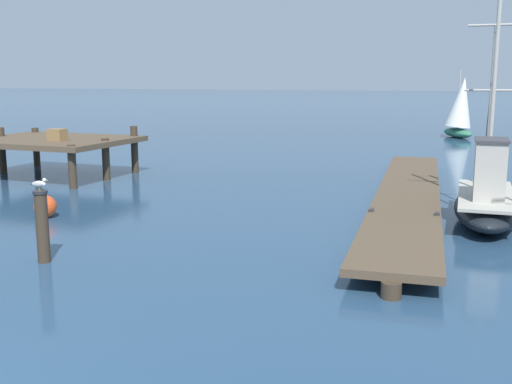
% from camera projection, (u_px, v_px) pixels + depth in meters
% --- Properties ---
extents(floating_dock, '(2.99, 16.86, 0.53)m').
position_uv_depth(floating_dock, '(408.00, 193.00, 18.32)').
color(floating_dock, brown).
rests_on(floating_dock, ground).
extents(fishing_boat_1, '(1.70, 6.23, 6.92)m').
position_uv_depth(fishing_boat_1, '(487.00, 199.00, 15.97)').
color(fishing_boat_1, black).
rests_on(fishing_boat_1, ground).
extents(pier_platform, '(5.96, 4.79, 1.93)m').
position_uv_depth(pier_platform, '(52.00, 142.00, 23.58)').
color(pier_platform, brown).
rests_on(pier_platform, ground).
extents(mooring_piling, '(0.30, 0.30, 1.51)m').
position_uv_depth(mooring_piling, '(42.00, 225.00, 12.50)').
color(mooring_piling, '#3D3023').
rests_on(mooring_piling, ground).
extents(perched_seagull, '(0.38, 0.17, 0.27)m').
position_uv_depth(perched_seagull, '(39.00, 184.00, 12.35)').
color(perched_seagull, gold).
rests_on(perched_seagull, mooring_piling).
extents(mooring_buoy, '(0.62, 0.62, 0.69)m').
position_uv_depth(mooring_buoy, '(45.00, 206.00, 16.65)').
color(mooring_buoy, '#E04C1E').
rests_on(mooring_buoy, ground).
extents(distant_sailboat, '(2.61, 3.39, 4.35)m').
position_uv_depth(distant_sailboat, '(461.00, 108.00, 39.09)').
color(distant_sailboat, '#337556').
rests_on(distant_sailboat, ground).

